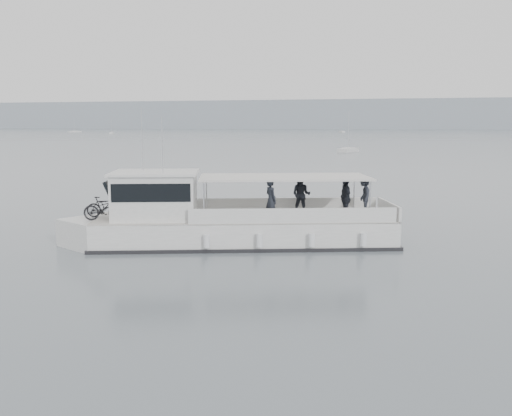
# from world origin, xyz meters

# --- Properties ---
(ground) EXTENTS (1400.00, 1400.00, 0.00)m
(ground) POSITION_xyz_m (0.00, 0.00, 0.00)
(ground) COLOR slate
(ground) RESTS_ON ground
(headland) EXTENTS (1400.00, 90.00, 28.00)m
(headland) POSITION_xyz_m (0.00, 560.00, 14.00)
(headland) COLOR #939EA8
(headland) RESTS_ON ground
(tour_boat) EXTENTS (14.38, 7.18, 6.08)m
(tour_boat) POSITION_xyz_m (-5.99, -3.08, 1.00)
(tour_boat) COLOR white
(tour_boat) RESTS_ON ground
(moored_fleet) EXTENTS (354.52, 281.56, 9.65)m
(moored_fleet) POSITION_xyz_m (-51.08, 188.65, 0.36)
(moored_fleet) COLOR white
(moored_fleet) RESTS_ON ground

